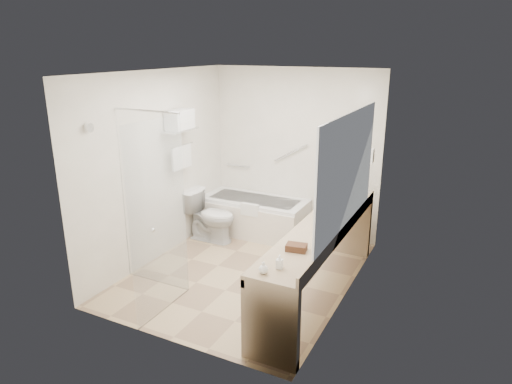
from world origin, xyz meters
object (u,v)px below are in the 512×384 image
at_px(bathtub, 254,216).
at_px(vanity_counter, 320,246).
at_px(toilet, 211,216).
at_px(amenity_basket, 296,247).
at_px(water_bottle_left, 351,192).

relative_size(bathtub, vanity_counter, 0.59).
bearing_deg(bathtub, vanity_counter, -42.35).
bearing_deg(vanity_counter, toilet, 156.71).
distance_m(bathtub, toilet, 0.71).
xyz_separation_m(toilet, amenity_basket, (1.95, -1.50, 0.51)).
height_order(vanity_counter, amenity_basket, vanity_counter).
bearing_deg(toilet, vanity_counter, -113.69).
bearing_deg(water_bottle_left, bathtub, 170.75).
distance_m(vanity_counter, amenity_basket, 0.69).
relative_size(bathtub, toilet, 2.10).
height_order(toilet, amenity_basket, amenity_basket).
distance_m(amenity_basket, water_bottle_left, 1.79).
distance_m(toilet, water_bottle_left, 2.09).
bearing_deg(amenity_basket, vanity_counter, 87.72).
bearing_deg(water_bottle_left, toilet, -171.77).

